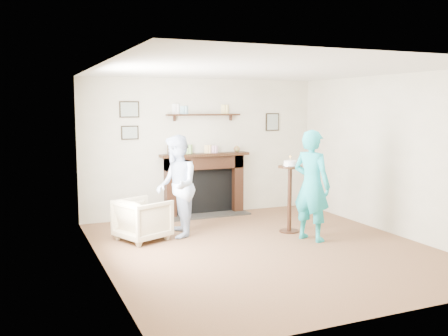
{
  "coord_description": "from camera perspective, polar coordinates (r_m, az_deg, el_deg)",
  "views": [
    {
      "loc": [
        -3.22,
        -6.12,
        2.01
      ],
      "look_at": [
        -0.25,
        0.9,
        1.06
      ],
      "focal_mm": 40.0,
      "sensor_mm": 36.0,
      "label": 1
    }
  ],
  "objects": [
    {
      "name": "woman",
      "position": [
        7.73,
        9.85,
        -8.08
      ],
      "size": [
        0.61,
        0.72,
        1.66
      ],
      "primitive_type": "imported",
      "rotation": [
        0.0,
        0.0,
        2.0
      ],
      "color": "#1EAFAD",
      "rests_on": "ground"
    },
    {
      "name": "man",
      "position": [
        7.85,
        -5.38,
        -7.76
      ],
      "size": [
        0.72,
        0.86,
        1.58
      ],
      "primitive_type": "imported",
      "rotation": [
        0.0,
        0.0,
        -1.75
      ],
      "color": "#ACBCD8",
      "rests_on": "ground"
    },
    {
      "name": "ground",
      "position": [
        7.2,
        4.66,
        -9.13
      ],
      "size": [
        5.0,
        5.0,
        0.0
      ],
      "primitive_type": "plane",
      "color": "brown",
      "rests_on": "ground"
    },
    {
      "name": "room_shell",
      "position": [
        7.54,
        2.33,
        4.16
      ],
      "size": [
        4.54,
        5.02,
        2.52
      ],
      "color": "beige",
      "rests_on": "ground"
    },
    {
      "name": "armchair",
      "position": [
        7.7,
        -9.22,
        -8.11
      ],
      "size": [
        0.9,
        0.89,
        0.63
      ],
      "primitive_type": "imported",
      "rotation": [
        0.0,
        0.0,
        1.98
      ],
      "color": "tan",
      "rests_on": "ground"
    },
    {
      "name": "pedestal_table",
      "position": [
        8.0,
        7.53,
        -1.99
      ],
      "size": [
        0.38,
        0.38,
        1.23
      ],
      "color": "black",
      "rests_on": "ground"
    }
  ]
}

